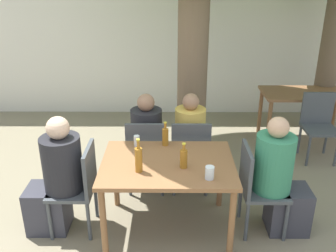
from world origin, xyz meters
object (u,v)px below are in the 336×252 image
Objects in this scene: patio_chair_1 at (256,184)px; patio_chair_3 at (190,152)px; dining_table_back at (306,99)px; patio_chair_0 at (80,184)px; amber_bottle_2 at (184,158)px; drinking_glass_1 at (137,141)px; person_seated_2 at (147,143)px; person_seated_3 at (189,143)px; person_seated_1 at (280,181)px; dining_table_front at (168,170)px; patio_chair_2 at (146,151)px; patio_chair_4 at (319,122)px; amber_bottle_0 at (165,136)px; person_seated_0 at (56,181)px; drinking_glass_0 at (210,173)px; amber_bottle_1 at (139,159)px.

patio_chair_1 is 1.00× the size of patio_chair_3.
patio_chair_0 is (-2.94, -2.18, -0.14)m from dining_table_back.
drinking_glass_1 is (-0.48, 0.46, -0.04)m from amber_bottle_2.
person_seated_2 is 0.99× the size of person_seated_3.
person_seated_1 is (0.23, -0.00, 0.03)m from patio_chair_1.
dining_table_front is 0.76m from patio_chair_2.
amber_bottle_2 is at bearing 82.32° from patio_chair_3.
person_seated_3 reaches higher than drinking_glass_1.
patio_chair_4 is 3.53× the size of amber_bottle_0.
drinking_glass_0 is (1.47, -0.30, 0.27)m from person_seated_0.
dining_table_front is 0.50m from drinking_glass_0.
person_seated_1 is at bearing -121.06° from patio_chair_4.
patio_chair_0 is 3.66× the size of amber_bottle_2.
patio_chair_4 is 1.87m from person_seated_1.
dining_table_front is 0.26m from amber_bottle_2.
person_seated_0 reaches higher than person_seated_3.
patio_chair_1 is at bearing -126.73° from patio_chair_4.
patio_chair_3 is 0.74× the size of person_seated_1.
person_seated_3 reaches higher than amber_bottle_2.
person_seated_3 is at bearing 65.04° from amber_bottle_1.
amber_bottle_0 is at bearing 110.30° from amber_bottle_2.
person_seated_0 is 11.09× the size of drinking_glass_1.
patio_chair_0 reaches higher than drinking_glass_1.
patio_chair_1 is 0.78× the size of person_seated_3.
drinking_glass_0 is (1.24, -0.30, 0.30)m from patio_chair_0.
amber_bottle_2 is (-1.92, -1.70, 0.34)m from patio_chair_4.
patio_chair_1 is 0.78× the size of person_seated_2.
person_seated_1 is at bearing -90.00° from patio_chair_1.
amber_bottle_0 reaches higher than patio_chair_1.
person_seated_3 is (-0.00, 0.24, 0.00)m from patio_chair_3.
person_seated_1 is (2.21, -0.00, -0.00)m from person_seated_0.
patio_chair_4 is at bearing -90.00° from dining_table_back.
patio_chair_4 reaches higher than dining_table_back.
dining_table_back is 5.20× the size of amber_bottle_2.
patio_chair_0 is 0.75× the size of person_seated_0.
patio_chair_4 is at bearing 41.56° from amber_bottle_2.
patio_chair_0 is at bearing 163.88° from amber_bottle_1.
drinking_glass_0 is at bearing -131.74° from patio_chair_4.
patio_chair_2 is at bearing 90.00° from person_seated_2.
patio_chair_2 is at bearing 116.74° from amber_bottle_2.
patio_chair_2 is 3.66× the size of amber_bottle_2.
person_seated_0 is 1.26m from person_seated_2.
patio_chair_3 is at bearing 48.79° from amber_bottle_0.
patio_chair_3 reaches higher than dining_table_back.
amber_bottle_2 is at bearing -138.44° from patio_chair_4.
patio_chair_0 and patio_chair_2 have the same top height.
person_seated_3 is at bearing 84.06° from amber_bottle_2.
person_seated_0 reaches higher than person_seated_2.
person_seated_1 is 4.92× the size of amber_bottle_2.
amber_bottle_1 reaches higher than drinking_glass_1.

